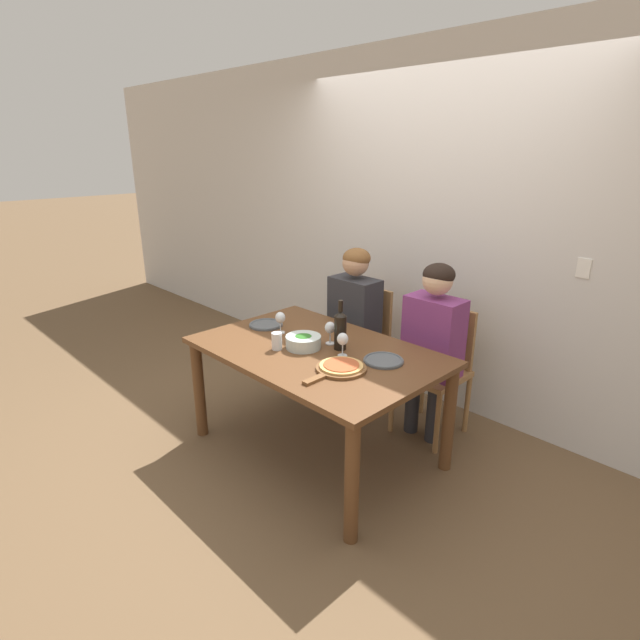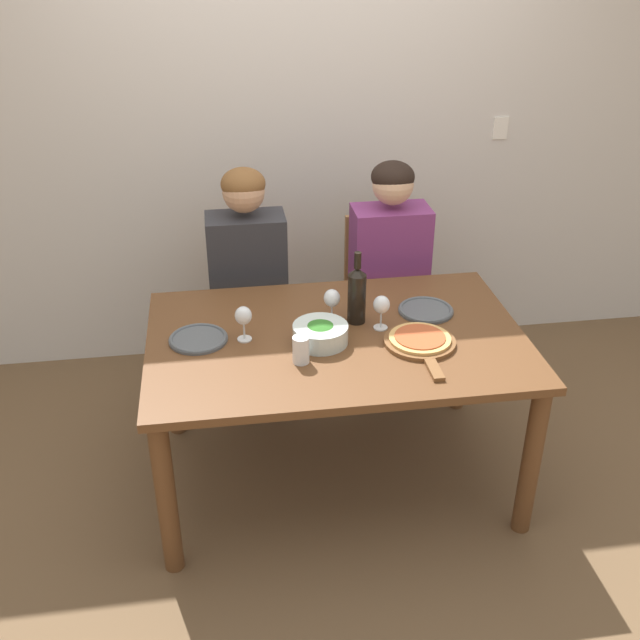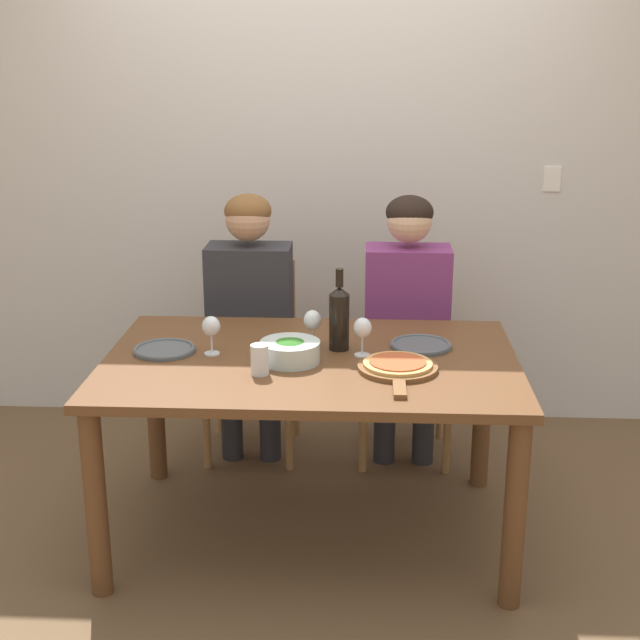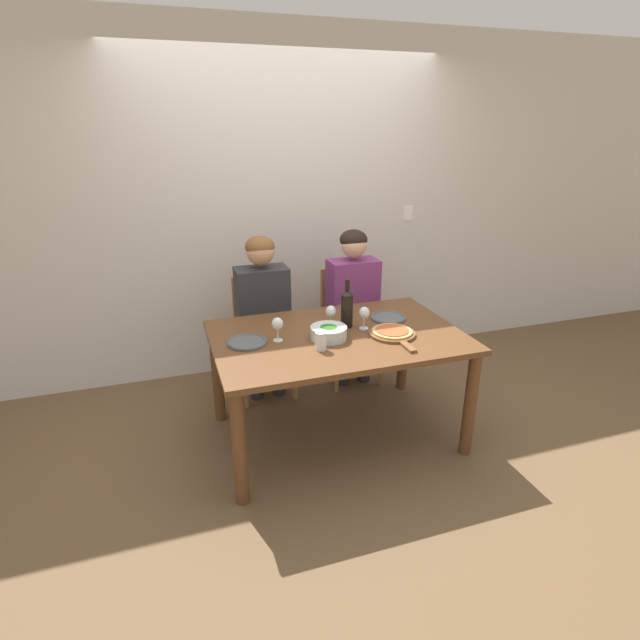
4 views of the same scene
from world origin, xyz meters
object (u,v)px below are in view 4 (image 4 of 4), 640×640
object	(u,v)px
wine_glass_right	(364,314)
water_tumbler	(321,341)
wine_glass_centre	(331,312)
chair_left	(261,330)
person_man	(354,293)
wine_glass_left	(277,325)
broccoli_bowl	(329,333)
wine_bottle	(347,308)
pizza_on_board	(393,333)
dinner_plate_right	(388,317)
person_woman	(263,303)
dinner_plate_left	(247,342)
chair_right	(348,319)

from	to	relation	value
wine_glass_right	water_tumbler	bearing A→B (deg)	-149.37
wine_glass_centre	chair_left	bearing A→B (deg)	115.02
person_man	wine_glass_centre	xyz separation A→B (m)	(-0.39, -0.58, 0.09)
wine_glass_left	chair_left	bearing A→B (deg)	85.97
broccoli_bowl	wine_glass_right	size ratio (longest dim) A/B	1.50
wine_glass_centre	wine_glass_right	bearing A→B (deg)	-24.38
wine_bottle	wine_glass_right	size ratio (longest dim) A/B	2.13
person_man	wine_glass_centre	bearing A→B (deg)	-124.20
pizza_on_board	wine_glass_right	xyz separation A→B (m)	(-0.13, 0.16, 0.09)
dinner_plate_right	person_woman	bearing A→B (deg)	143.34
dinner_plate_left	water_tumbler	size ratio (longest dim) A/B	2.18
wine_glass_right	water_tumbler	size ratio (longest dim) A/B	1.37
chair_left	wine_glass_right	bearing A→B (deg)	-56.34
person_woman	broccoli_bowl	xyz separation A→B (m)	(0.25, -0.75, 0.03)
dinner_plate_right	wine_glass_right	xyz separation A→B (m)	(-0.23, -0.11, 0.10)
wine_glass_centre	dinner_plate_right	bearing A→B (deg)	3.44
person_man	wine_glass_centre	size ratio (longest dim) A/B	8.23
person_man	water_tumbler	distance (m)	1.05
chair_left	pizza_on_board	size ratio (longest dim) A/B	2.08
chair_right	dinner_plate_right	bearing A→B (deg)	-87.39
chair_right	wine_bottle	xyz separation A→B (m)	(-0.29, -0.70, 0.37)
dinner_plate_left	wine_glass_centre	xyz separation A→B (m)	(0.56, 0.08, 0.10)
chair_right	wine_glass_left	distance (m)	1.15
wine_bottle	chair_left	bearing A→B (deg)	121.29
dinner_plate_right	wine_glass_centre	distance (m)	0.44
broccoli_bowl	dinner_plate_right	xyz separation A→B (m)	(0.50, 0.19, -0.03)
chair_right	broccoli_bowl	xyz separation A→B (m)	(-0.47, -0.85, 0.28)
chair_left	person_woman	size ratio (longest dim) A/B	0.72
person_man	broccoli_bowl	distance (m)	0.88
person_woman	dinner_plate_left	bearing A→B (deg)	-110.22
broccoli_bowl	pizza_on_board	distance (m)	0.41
pizza_on_board	wine_glass_left	world-z (taller)	wine_glass_left
wine_glass_right	pizza_on_board	bearing A→B (deg)	-50.44
broccoli_bowl	water_tumbler	distance (m)	0.17
person_woman	person_man	world-z (taller)	same
person_woman	wine_glass_centre	size ratio (longest dim) A/B	8.23
chair_right	person_man	world-z (taller)	person_man
wine_glass_left	person_man	bearing A→B (deg)	41.44
water_tumbler	dinner_plate_left	bearing A→B (deg)	150.35
person_woman	wine_bottle	xyz separation A→B (m)	(0.43, -0.59, 0.12)
broccoli_bowl	wine_glass_left	world-z (taller)	wine_glass_left
wine_glass_left	water_tumbler	xyz separation A→B (m)	(0.21, -0.20, -0.05)
dinner_plate_left	chair_left	bearing A→B (deg)	72.42
chair_left	person_woman	distance (m)	0.28
chair_right	pizza_on_board	size ratio (longest dim) A/B	2.08
dinner_plate_left	wine_glass_left	world-z (taller)	wine_glass_left
pizza_on_board	chair_right	bearing A→B (deg)	85.81
broccoli_bowl	dinner_plate_right	distance (m)	0.53
pizza_on_board	person_man	bearing A→B (deg)	85.26
wine_bottle	wine_glass_right	bearing A→B (deg)	-39.36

